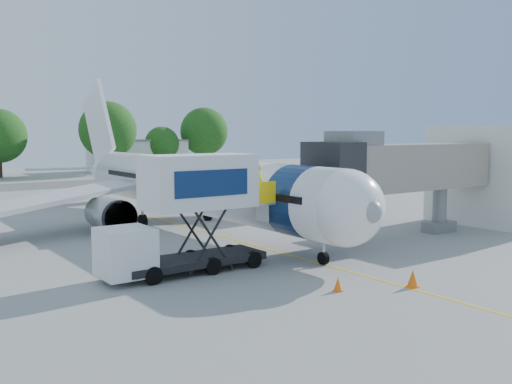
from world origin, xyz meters
TOP-DOWN VIEW (x-y plane):
  - ground at (0.00, 0.00)m, footprint 160.00×160.00m
  - guidance_line at (0.00, 0.00)m, footprint 0.15×70.00m
  - taxiway_strip at (0.00, 42.00)m, footprint 120.00×10.00m
  - aircraft at (0.00, 4.12)m, footprint 34.17×37.73m
  - jet_bridge at (7.99, -7.00)m, footprint 13.90×3.20m
  - terminal_stub at (18.50, -7.00)m, footprint 5.00×8.00m
  - catering_hiloader at (-6.26, -7.00)m, footprint 8.54×2.44m
  - safety_cone_a at (-2.76, -13.42)m, footprint 0.38×0.38m
  - safety_cone_b at (0.23, -14.81)m, footprint 0.48×0.48m
  - outbuilding_right at (22.00, 62.00)m, footprint 16.40×7.40m
  - tree_e at (14.24, 55.57)m, footprint 8.87×8.87m
  - tree_f at (25.38, 59.56)m, footprint 5.90×5.90m
  - tree_g at (33.82, 59.52)m, footprint 8.61×8.61m

SIDE VIEW (x-z plane):
  - ground at x=0.00m, z-range 0.00..0.00m
  - taxiway_strip at x=0.00m, z-range 0.00..0.01m
  - guidance_line at x=0.00m, z-range 0.00..0.01m
  - safety_cone_a at x=-2.76m, z-range -0.01..0.59m
  - safety_cone_b at x=0.23m, z-range -0.02..0.75m
  - outbuilding_right at x=22.00m, z-range 0.01..5.31m
  - catering_hiloader at x=-6.26m, z-range 0.01..5.51m
  - aircraft at x=0.00m, z-range -2.73..8.62m
  - terminal_stub at x=18.50m, z-range 0.00..7.00m
  - jet_bridge at x=7.99m, z-range 1.04..7.64m
  - tree_f at x=25.38m, z-range 0.80..8.32m
  - tree_g at x=33.82m, z-range 1.18..12.16m
  - tree_e at x=14.24m, z-range 1.21..12.53m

